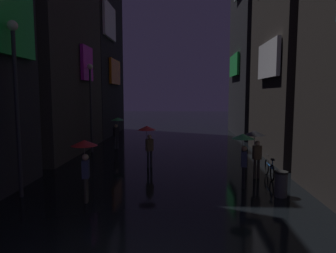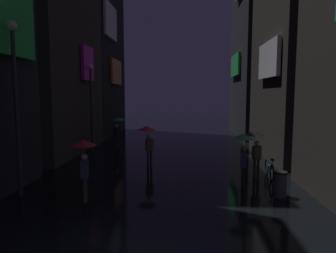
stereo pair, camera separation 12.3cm
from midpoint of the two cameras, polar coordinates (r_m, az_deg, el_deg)
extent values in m
cube|color=#26E54C|center=(12.27, -28.83, 19.13)|extent=(0.20, 3.92, 3.07)
cube|color=#F226D8|center=(20.13, -14.91, 11.51)|extent=(0.20, 1.90, 2.16)
cube|color=black|center=(29.67, -14.22, 22.17)|extent=(4.00, 8.39, 23.89)
cube|color=orange|center=(27.76, -9.73, 10.18)|extent=(0.20, 3.49, 2.18)
cube|color=white|center=(26.72, -10.76, 19.06)|extent=(0.20, 3.70, 2.76)
cube|color=#2D2826|center=(19.50, 24.50, 18.22)|extent=(4.00, 7.56, 15.84)
cube|color=white|center=(17.30, 18.84, 11.94)|extent=(0.20, 3.50, 1.92)
cube|color=#26E54C|center=(27.95, 12.85, 11.29)|extent=(0.20, 3.97, 1.88)
cylinder|color=black|center=(12.20, 14.36, -9.43)|extent=(0.12, 0.12, 0.85)
cylinder|color=black|center=(12.37, 14.32, -9.21)|extent=(0.12, 0.12, 0.85)
cube|color=#333859|center=(12.11, 14.43, -6.01)|extent=(0.27, 0.37, 0.60)
sphere|color=#9E7051|center=(12.03, 14.48, -4.10)|extent=(0.22, 0.22, 0.22)
cylinder|color=#333859|center=(12.28, 14.17, -5.61)|extent=(0.09, 0.09, 0.50)
cylinder|color=slate|center=(12.21, 14.21, -4.07)|extent=(0.02, 0.02, 0.77)
cone|color=green|center=(12.14, 14.27, -1.81)|extent=(0.90, 0.90, 0.20)
cylinder|color=#2D2D38|center=(15.15, -3.01, -6.20)|extent=(0.12, 0.12, 0.85)
cylinder|color=#2D2D38|center=(15.07, -3.61, -6.27)|extent=(0.12, 0.12, 0.85)
cube|color=brown|center=(14.97, -3.33, -3.52)|extent=(0.40, 0.38, 0.60)
sphere|color=beige|center=(14.91, -3.34, -1.97)|extent=(0.22, 0.22, 0.22)
cylinder|color=brown|center=(14.83, -3.84, -3.42)|extent=(0.09, 0.09, 0.50)
cylinder|color=slate|center=(14.78, -3.85, -2.14)|extent=(0.02, 0.02, 0.77)
cone|color=red|center=(14.72, -3.87, -0.27)|extent=(0.90, 0.90, 0.20)
cylinder|color=#38332D|center=(10.68, -15.25, -11.70)|extent=(0.12, 0.12, 0.85)
cylinder|color=#38332D|center=(10.85, -15.10, -11.41)|extent=(0.12, 0.12, 0.85)
cube|color=#333859|center=(10.57, -15.29, -7.81)|extent=(0.27, 0.37, 0.60)
sphere|color=tan|center=(10.48, -15.35, -5.63)|extent=(0.22, 0.22, 0.22)
cylinder|color=#333859|center=(10.74, -15.41, -7.32)|extent=(0.09, 0.09, 0.50)
cylinder|color=slate|center=(10.67, -15.46, -5.57)|extent=(0.02, 0.02, 0.77)
cone|color=red|center=(10.58, -15.54, -2.99)|extent=(0.90, 0.90, 0.20)
cylinder|color=#38332D|center=(13.76, 17.03, -7.73)|extent=(0.12, 0.12, 0.85)
cylinder|color=#38332D|center=(13.66, 16.39, -7.81)|extent=(0.12, 0.12, 0.85)
cube|color=brown|center=(13.56, 16.80, -4.79)|extent=(0.40, 0.32, 0.60)
sphere|color=beige|center=(13.49, 16.86, -3.08)|extent=(0.22, 0.22, 0.22)
cylinder|color=brown|center=(13.41, 16.29, -4.68)|extent=(0.09, 0.09, 0.50)
cylinder|color=slate|center=(13.35, 16.33, -3.26)|extent=(0.02, 0.02, 0.77)
cone|color=black|center=(13.29, 16.39, -1.20)|extent=(0.90, 0.90, 0.20)
cylinder|color=#2D2D38|center=(20.48, -9.75, -3.04)|extent=(0.12, 0.12, 0.85)
cylinder|color=#2D2D38|center=(20.57, -9.31, -2.99)|extent=(0.12, 0.12, 0.85)
cube|color=black|center=(20.42, -9.57, -1.01)|extent=(0.40, 0.39, 0.60)
sphere|color=beige|center=(20.37, -9.59, 0.14)|extent=(0.22, 0.22, 0.22)
cylinder|color=black|center=(20.55, -9.21, -0.82)|extent=(0.09, 0.09, 0.50)
cylinder|color=slate|center=(20.51, -9.22, 0.11)|extent=(0.02, 0.02, 0.77)
cone|color=green|center=(20.47, -9.25, 1.46)|extent=(0.90, 0.90, 0.20)
torus|color=black|center=(14.55, 18.52, -7.29)|extent=(0.11, 0.72, 0.72)
torus|color=black|center=(13.51, 19.42, -8.35)|extent=(0.11, 0.72, 0.72)
cylinder|color=#1E59A5|center=(13.99, 18.98, -7.08)|extent=(0.12, 1.00, 0.05)
cylinder|color=#1E59A5|center=(13.43, 19.47, -6.90)|extent=(0.04, 0.04, 0.40)
cube|color=black|center=(13.38, 19.51, -5.99)|extent=(0.14, 0.25, 0.06)
cylinder|color=black|center=(14.44, 18.59, -5.16)|extent=(0.06, 0.45, 0.03)
cylinder|color=#2D2D33|center=(19.45, -14.17, 2.81)|extent=(0.14, 0.14, 5.19)
sphere|color=#F9EFCC|center=(19.49, -14.39, 10.97)|extent=(0.36, 0.36, 0.36)
cylinder|color=#2D2D33|center=(11.72, -26.59, 1.77)|extent=(0.14, 0.14, 5.79)
sphere|color=#F9EFCC|center=(11.92, -27.32, 16.68)|extent=(0.36, 0.36, 0.36)
cylinder|color=#3F3F47|center=(11.62, 20.87, -10.43)|extent=(0.44, 0.44, 0.85)
cylinder|color=black|center=(11.50, 20.96, -8.21)|extent=(0.46, 0.46, 0.08)
camera|label=1|loc=(0.06, -89.78, 0.02)|focal=32.00mm
camera|label=2|loc=(0.06, 90.22, -0.02)|focal=32.00mm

